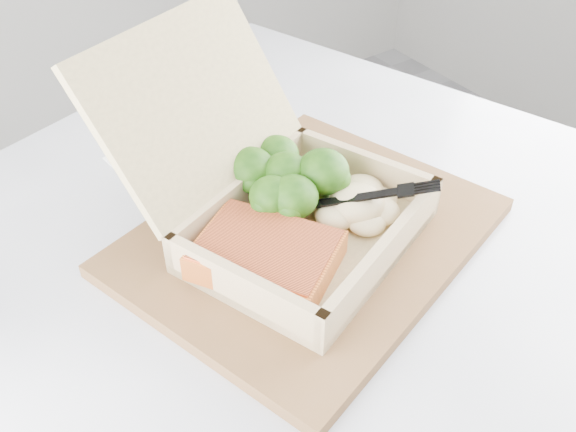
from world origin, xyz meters
TOP-DOWN VIEW (x-y plane):
  - cafe_table at (0.47, 0.53)m, footprint 1.07×1.07m
  - serving_tray at (0.50, 0.56)m, footprint 0.43×0.38m
  - takeout_container at (0.47, 0.59)m, footprint 0.31×0.34m
  - salmon_fillet at (0.43, 0.54)m, footprint 0.15×0.16m
  - broccoli_pile at (0.50, 0.61)m, footprint 0.13×0.13m
  - mashed_potatoes at (0.55, 0.55)m, footprint 0.09×0.08m
  - plastic_fork at (0.52, 0.56)m, footprint 0.12×0.11m
  - receipt at (0.43, 0.76)m, footprint 0.09×0.15m

SIDE VIEW (x-z plane):
  - cafe_table at x=0.47m, z-range 0.18..0.93m
  - receipt at x=0.43m, z-range 0.75..0.75m
  - serving_tray at x=0.50m, z-range 0.75..0.76m
  - salmon_fillet at x=0.43m, z-range 0.77..0.80m
  - mashed_potatoes at x=0.55m, z-range 0.77..0.81m
  - broccoli_pile at x=0.50m, z-range 0.77..0.82m
  - plastic_fork at x=0.52m, z-range 0.79..0.82m
  - takeout_container at x=0.47m, z-range 0.72..0.91m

